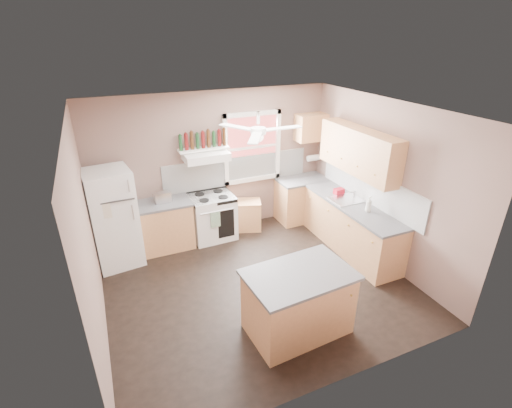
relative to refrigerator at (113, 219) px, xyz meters
name	(u,v)px	position (x,y,z in m)	size (l,w,h in m)	color
floor	(258,284)	(1.91, -1.53, -0.84)	(4.50, 4.50, 0.00)	black
ceiling	(258,111)	(1.91, -1.53, 1.86)	(4.50, 4.50, 0.00)	white
wall_back	(214,164)	(1.91, 0.49, 0.51)	(4.50, 0.05, 2.70)	#775C52
wall_right	(384,183)	(4.19, -1.53, 0.51)	(0.05, 4.00, 2.70)	#775C52
wall_left	(85,240)	(-0.36, -1.53, 0.51)	(0.05, 4.00, 2.70)	#775C52
backsplash_back	(238,170)	(2.36, 0.45, 0.34)	(2.90, 0.03, 0.55)	white
backsplash_right	(369,187)	(4.15, -1.23, 0.34)	(0.03, 2.60, 0.55)	white
window_view	(252,147)	(2.66, 0.45, 0.76)	(1.00, 0.02, 1.20)	maroon
window_frame	(252,148)	(2.66, 0.42, 0.76)	(1.16, 0.07, 1.36)	white
refrigerator	(113,219)	(0.00, 0.00, 0.00)	(0.71, 0.69, 1.67)	white
base_cabinet_left	(166,226)	(0.85, 0.17, -0.41)	(0.90, 0.60, 0.86)	#B87E4D
counter_left	(164,203)	(0.85, 0.17, 0.04)	(0.92, 0.62, 0.04)	#515154
toaster	(163,197)	(0.85, 0.18, 0.15)	(0.28, 0.16, 0.18)	silver
stove	(213,217)	(1.73, 0.17, -0.41)	(0.79, 0.64, 0.86)	white
range_hood	(206,156)	(1.68, 0.22, 0.78)	(0.78, 0.50, 0.14)	white
bottle_shelf	(204,149)	(1.68, 0.34, 0.88)	(0.90, 0.26, 0.03)	white
cart	(246,216)	(2.43, 0.22, -0.55)	(0.58, 0.39, 0.58)	#B87E4D
base_cabinet_corner	(302,200)	(3.66, 0.17, -0.41)	(1.00, 0.60, 0.86)	#B87E4D
base_cabinet_right	(351,228)	(3.86, -1.23, -0.41)	(0.60, 2.20, 0.86)	#B87E4D
counter_corner	(303,180)	(3.66, 0.17, 0.04)	(1.02, 0.62, 0.04)	#515154
counter_right	(353,205)	(3.85, -1.23, 0.04)	(0.62, 2.22, 0.04)	#515154
sink	(346,200)	(3.85, -1.03, 0.06)	(0.55, 0.45, 0.03)	silver
faucet	(354,195)	(4.01, -1.03, 0.13)	(0.03, 0.03, 0.14)	silver
upper_cabinet_right	(358,151)	(3.99, -1.03, 0.94)	(0.33, 1.80, 0.76)	#B87E4D
upper_cabinet_corner	(311,127)	(3.86, 0.30, 1.06)	(0.60, 0.33, 0.52)	#B87E4D
paper_towel	(313,158)	(3.98, 0.33, 0.41)	(0.12, 0.12, 0.26)	white
island	(298,303)	(2.00, -2.62, -0.41)	(1.27, 0.80, 0.86)	#B87E4D
island_top	(300,275)	(2.00, -2.62, 0.04)	(1.34, 0.87, 0.04)	#515154
ceiling_fan_hub	(258,131)	(1.91, -1.53, 1.61)	(0.20, 0.20, 0.08)	white
soap_bottle	(369,204)	(3.90, -1.57, 0.20)	(0.10, 0.10, 0.26)	silver
red_caddy	(339,191)	(3.89, -0.76, 0.11)	(0.18, 0.12, 0.10)	#B20F20
wine_bottles	(203,140)	(1.69, 0.34, 1.05)	(0.86, 0.06, 0.31)	#143819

